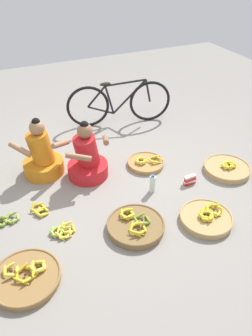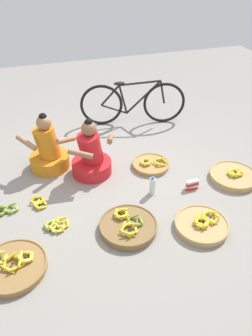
{
  "view_description": "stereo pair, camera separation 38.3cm",
  "coord_description": "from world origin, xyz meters",
  "px_view_note": "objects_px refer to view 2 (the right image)",
  "views": [
    {
      "loc": [
        -1.27,
        -3.04,
        2.59
      ],
      "look_at": [
        0.0,
        -0.2,
        0.35
      ],
      "focal_mm": 34.95,
      "sensor_mm": 36.0,
      "label": 1
    },
    {
      "loc": [
        -0.92,
        -3.17,
        2.59
      ],
      "look_at": [
        0.0,
        -0.2,
        0.35
      ],
      "focal_mm": 34.95,
      "sensor_mm": 36.0,
      "label": 2
    }
  ],
  "objects_px": {
    "vendor_woman_behind": "(48,151)",
    "banana_basket_mid_right": "(13,266)",
    "banana_basket_front_center": "(151,164)",
    "loose_bananas_front_left": "(39,203)",
    "packet_carton_stack": "(192,185)",
    "loose_bananas_back_right": "(4,210)",
    "vendor_woman_front": "(91,157)",
    "banana_basket_near_vendor": "(128,226)",
    "water_bottle": "(152,186)",
    "banana_basket_back_left": "(202,225)",
    "loose_bananas_front_right": "(56,225)",
    "bicycle_leaning": "(133,103)",
    "banana_basket_near_bicycle": "(233,176)"
  },
  "relations": [
    {
      "from": "bicycle_leaning",
      "to": "banana_basket_back_left",
      "type": "distance_m",
      "value": 2.52
    },
    {
      "from": "vendor_woman_front",
      "to": "banana_basket_mid_right",
      "type": "height_order",
      "value": "vendor_woman_front"
    },
    {
      "from": "vendor_woman_behind",
      "to": "banana_basket_mid_right",
      "type": "height_order",
      "value": "vendor_woman_behind"
    },
    {
      "from": "loose_bananas_back_right",
      "to": "vendor_woman_front",
      "type": "bearing_deg",
      "value": 21.5
    },
    {
      "from": "bicycle_leaning",
      "to": "loose_bananas_front_right",
      "type": "relative_size",
      "value": 5.85
    },
    {
      "from": "banana_basket_back_left",
      "to": "loose_bananas_front_right",
      "type": "distance_m",
      "value": 1.57
    },
    {
      "from": "loose_bananas_front_right",
      "to": "banana_basket_near_bicycle",
      "type": "bearing_deg",
      "value": 4.63
    },
    {
      "from": "bicycle_leaning",
      "to": "vendor_woman_behind",
      "type": "bearing_deg",
      "value": -149.1
    },
    {
      "from": "vendor_woman_front",
      "to": "banana_basket_near_bicycle",
      "type": "xyz_separation_m",
      "value": [
        1.71,
        -0.67,
        -0.21
      ]
    },
    {
      "from": "banana_basket_back_left",
      "to": "banana_basket_mid_right",
      "type": "distance_m",
      "value": 1.95
    },
    {
      "from": "vendor_woman_behind",
      "to": "banana_basket_back_left",
      "type": "bearing_deg",
      "value": -48.9
    },
    {
      "from": "banana_basket_near_vendor",
      "to": "banana_basket_front_center",
      "type": "bearing_deg",
      "value": 57.79
    },
    {
      "from": "banana_basket_mid_right",
      "to": "water_bottle",
      "type": "height_order",
      "value": "water_bottle"
    },
    {
      "from": "banana_basket_mid_right",
      "to": "vendor_woman_behind",
      "type": "bearing_deg",
      "value": 71.65
    },
    {
      "from": "bicycle_leaning",
      "to": "banana_basket_near_bicycle",
      "type": "xyz_separation_m",
      "value": [
        0.77,
        -1.84,
        -0.31
      ]
    },
    {
      "from": "vendor_woman_behind",
      "to": "banana_basket_front_center",
      "type": "relative_size",
      "value": 1.59
    },
    {
      "from": "vendor_woman_behind",
      "to": "water_bottle",
      "type": "bearing_deg",
      "value": -39.89
    },
    {
      "from": "banana_basket_mid_right",
      "to": "water_bottle",
      "type": "relative_size",
      "value": 2.57
    },
    {
      "from": "banana_basket_mid_right",
      "to": "loose_bananas_back_right",
      "type": "xyz_separation_m",
      "value": [
        -0.08,
        0.85,
        -0.01
      ]
    },
    {
      "from": "loose_bananas_front_left",
      "to": "water_bottle",
      "type": "bearing_deg",
      "value": -8.63
    },
    {
      "from": "banana_basket_mid_right",
      "to": "packet_carton_stack",
      "type": "bearing_deg",
      "value": 15.43
    },
    {
      "from": "vendor_woman_behind",
      "to": "loose_bananas_front_right",
      "type": "height_order",
      "value": "vendor_woman_behind"
    },
    {
      "from": "banana_basket_front_center",
      "to": "banana_basket_near_bicycle",
      "type": "bearing_deg",
      "value": -31.61
    },
    {
      "from": "banana_basket_front_center",
      "to": "loose_bananas_front_left",
      "type": "relative_size",
      "value": 1.83
    },
    {
      "from": "vendor_woman_behind",
      "to": "loose_bananas_back_right",
      "type": "relative_size",
      "value": 2.66
    },
    {
      "from": "vendor_woman_front",
      "to": "loose_bananas_front_left",
      "type": "distance_m",
      "value": 0.88
    },
    {
      "from": "water_bottle",
      "to": "loose_bananas_back_right",
      "type": "bearing_deg",
      "value": 173.66
    },
    {
      "from": "loose_bananas_back_right",
      "to": "packet_carton_stack",
      "type": "bearing_deg",
      "value": -6.51
    },
    {
      "from": "vendor_woman_behind",
      "to": "loose_bananas_back_right",
      "type": "bearing_deg",
      "value": -129.33
    },
    {
      "from": "vendor_woman_front",
      "to": "banana_basket_front_center",
      "type": "bearing_deg",
      "value": -7.18
    },
    {
      "from": "bicycle_leaning",
      "to": "banana_basket_near_vendor",
      "type": "height_order",
      "value": "bicycle_leaning"
    },
    {
      "from": "banana_basket_mid_right",
      "to": "loose_bananas_back_right",
      "type": "relative_size",
      "value": 2.13
    },
    {
      "from": "loose_bananas_front_left",
      "to": "banana_basket_near_bicycle",
      "type": "bearing_deg",
      "value": -5.56
    },
    {
      "from": "banana_basket_back_left",
      "to": "banana_basket_front_center",
      "type": "xyz_separation_m",
      "value": [
        -0.12,
        1.23,
        -0.01
      ]
    },
    {
      "from": "banana_basket_back_left",
      "to": "vendor_woman_behind",
      "type": "bearing_deg",
      "value": 131.1
    },
    {
      "from": "vendor_woman_front",
      "to": "bicycle_leaning",
      "type": "height_order",
      "value": "vendor_woman_front"
    },
    {
      "from": "vendor_woman_front",
      "to": "banana_basket_near_vendor",
      "type": "height_order",
      "value": "vendor_woman_front"
    },
    {
      "from": "banana_basket_back_left",
      "to": "water_bottle",
      "type": "xyz_separation_m",
      "value": [
        -0.3,
        0.7,
        0.07
      ]
    },
    {
      "from": "banana_basket_near_vendor",
      "to": "loose_bananas_front_right",
      "type": "xyz_separation_m",
      "value": [
        -0.74,
        0.26,
        -0.02
      ]
    },
    {
      "from": "banana_basket_mid_right",
      "to": "packet_carton_stack",
      "type": "distance_m",
      "value": 2.23
    },
    {
      "from": "banana_basket_front_center",
      "to": "loose_bananas_front_left",
      "type": "distance_m",
      "value": 1.56
    },
    {
      "from": "banana_basket_mid_right",
      "to": "packet_carton_stack",
      "type": "height_order",
      "value": "banana_basket_mid_right"
    },
    {
      "from": "banana_basket_back_left",
      "to": "water_bottle",
      "type": "relative_size",
      "value": 2.34
    },
    {
      "from": "vendor_woman_behind",
      "to": "banana_basket_mid_right",
      "type": "relative_size",
      "value": 1.25
    },
    {
      "from": "packet_carton_stack",
      "to": "bicycle_leaning",
      "type": "bearing_deg",
      "value": 94.98
    },
    {
      "from": "banana_basket_near_bicycle",
      "to": "loose_bananas_back_right",
      "type": "relative_size",
      "value": 2.04
    },
    {
      "from": "vendor_woman_behind",
      "to": "loose_bananas_front_left",
      "type": "xyz_separation_m",
      "value": [
        -0.22,
        -0.73,
        -0.23
      ]
    },
    {
      "from": "banana_basket_front_center",
      "to": "loose_bananas_front_left",
      "type": "xyz_separation_m",
      "value": [
        -1.52,
        -0.33,
        -0.01
      ]
    },
    {
      "from": "banana_basket_mid_right",
      "to": "loose_bananas_front_right",
      "type": "relative_size",
      "value": 2.24
    },
    {
      "from": "banana_basket_back_left",
      "to": "loose_bananas_front_left",
      "type": "xyz_separation_m",
      "value": [
        -1.64,
        0.9,
        -0.02
      ]
    }
  ]
}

